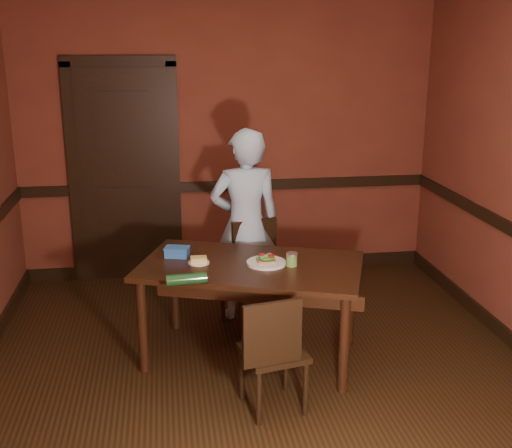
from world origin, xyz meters
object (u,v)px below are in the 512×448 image
object	(u,v)px
chair_far	(250,276)
person	(245,225)
cheese_saucer	(199,261)
sandwich_plate	(266,261)
food_tub	(177,252)
sauce_jar	(292,259)
dining_table	(251,311)
chair_near	(273,351)

from	to	relation	value
chair_far	person	distance (m)	0.43
chair_far	cheese_saucer	distance (m)	0.73
sandwich_plate	food_tub	distance (m)	0.68
person	sauce_jar	distance (m)	0.87
dining_table	person	world-z (taller)	person
sandwich_plate	cheese_saucer	bearing A→B (deg)	169.79
chair_near	food_tub	size ratio (longest dim) A/B	3.96
cheese_saucer	dining_table	bearing A→B (deg)	-10.15
chair_far	chair_near	size ratio (longest dim) A/B	1.08
cheese_saucer	food_tub	world-z (taller)	food_tub
chair_far	person	size ratio (longest dim) A/B	0.53
chair_far	food_tub	distance (m)	0.75
dining_table	cheese_saucer	xyz separation A→B (m)	(-0.37, 0.07, 0.39)
sandwich_plate	sauce_jar	distance (m)	0.19
sauce_jar	cheese_saucer	bearing A→B (deg)	167.20
chair_near	sauce_jar	xyz separation A→B (m)	(0.24, 0.62, 0.39)
chair_far	cheese_saucer	size ratio (longest dim) A/B	5.60
dining_table	sandwich_plate	bearing A→B (deg)	9.16
sauce_jar	chair_near	bearing A→B (deg)	-110.96
chair_far	food_tub	world-z (taller)	chair_far
chair_near	sandwich_plate	bearing A→B (deg)	-107.43
chair_near	person	size ratio (longest dim) A/B	0.50
cheese_saucer	food_tub	size ratio (longest dim) A/B	0.76
chair_far	sauce_jar	distance (m)	0.75
person	chair_far	bearing A→B (deg)	90.92
person	cheese_saucer	world-z (taller)	person
chair_far	cheese_saucer	bearing A→B (deg)	-151.24
chair_near	sandwich_plate	world-z (taller)	sandwich_plate
cheese_saucer	sandwich_plate	bearing A→B (deg)	-10.21
cheese_saucer	person	bearing A→B (deg)	58.01
dining_table	food_tub	distance (m)	0.70
person	food_tub	bearing A→B (deg)	39.24
chair_near	person	distance (m)	1.51
person	chair_near	bearing A→B (deg)	86.98
chair_near	food_tub	xyz separation A→B (m)	(-0.57, 0.93, 0.37)
person	food_tub	distance (m)	0.78
person	sauce_jar	size ratio (longest dim) A/B	16.69
food_tub	sandwich_plate	bearing A→B (deg)	-7.14
chair_near	person	bearing A→B (deg)	-102.56
sandwich_plate	sauce_jar	size ratio (longest dim) A/B	2.94
chair_far	chair_near	distance (m)	1.24
chair_far	food_tub	xyz separation A→B (m)	(-0.59, -0.31, 0.34)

